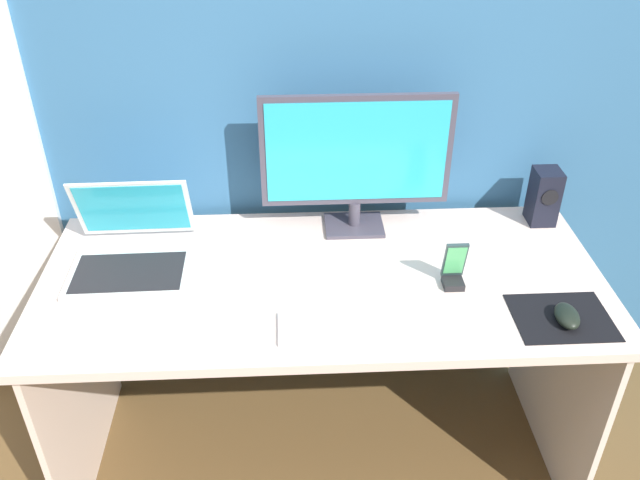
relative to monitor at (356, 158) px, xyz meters
The scene contains 10 objects.
ground_plane 1.01m from the monitor, 114.06° to the right, with size 8.00×8.00×0.00m, color brown.
wall_back 0.34m from the monitor, 126.63° to the left, with size 6.00×0.04×2.50m, color #2F5E86.
desk 0.47m from the monitor, 114.06° to the right, with size 1.58×0.70×0.73m.
monitor is the anchor object (origin of this frame).
speaker_right 0.61m from the monitor, ahead, with size 0.08×0.09×0.18m.
laptop 0.70m from the monitor, 165.81° to the right, with size 0.34×0.33×0.23m.
keyboard_external 0.53m from the monitor, 95.72° to the right, with size 0.38×0.12×0.01m, color white.
mousepad 0.72m from the monitor, 43.19° to the right, with size 0.25×0.20×0.00m, color black.
mouse 0.73m from the monitor, 44.04° to the right, with size 0.06×0.10×0.04m, color black.
phone_in_dock 0.44m from the monitor, 51.85° to the right, with size 0.06×0.06×0.14m.
Camera 1 is at (-0.08, -1.50, 1.84)m, focal length 37.41 mm.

